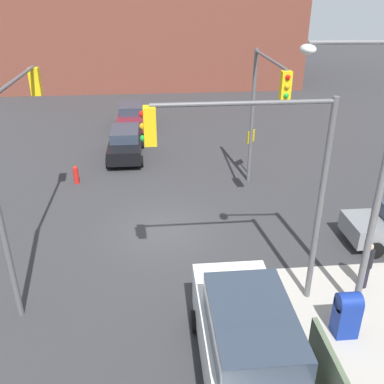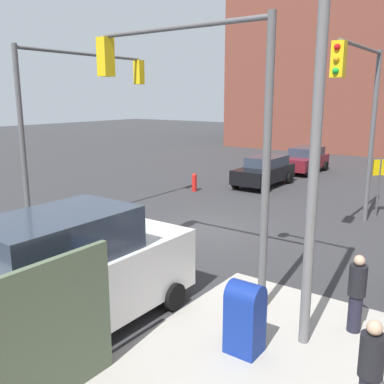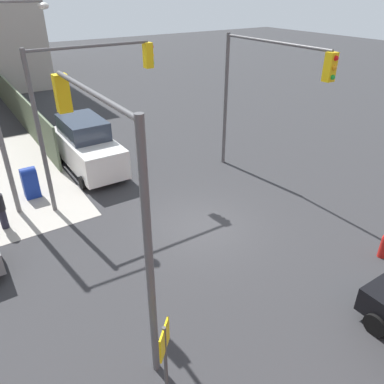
{
  "view_description": "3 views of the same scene",
  "coord_description": "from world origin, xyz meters",
  "px_view_note": "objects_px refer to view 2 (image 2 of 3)",
  "views": [
    {
      "loc": [
        15.05,
        -0.22,
        9.14
      ],
      "look_at": [
        0.4,
        1.15,
        1.9
      ],
      "focal_mm": 40.0,
      "sensor_mm": 36.0,
      "label": 1
    },
    {
      "loc": [
        12.78,
        8.52,
        4.8
      ],
      "look_at": [
        0.94,
        -0.04,
        1.56
      ],
      "focal_mm": 40.0,
      "sensor_mm": 36.0,
      "label": 2
    },
    {
      "loc": [
        -10.05,
        7.1,
        8.35
      ],
      "look_at": [
        0.04,
        0.45,
        1.69
      ],
      "focal_mm": 35.0,
      "sensor_mm": 36.0,
      "label": 3
    }
  ],
  "objects_px": {
    "van_white_delivery": "(74,274)",
    "traffic_signal_ne_corner": "(192,106)",
    "coupe_maroon": "(305,159)",
    "mailbox_blue": "(245,315)",
    "sedan_black": "(264,171)",
    "pedestrian_waiting": "(370,372)",
    "traffic_signal_nw_corner": "(361,103)",
    "street_lamp_corner": "(299,103)",
    "fire_hydrant": "(194,182)",
    "pedestrian_crossing": "(357,292)",
    "traffic_signal_se_corner": "(77,101)"
  },
  "relations": [
    {
      "from": "sedan_black",
      "to": "pedestrian_crossing",
      "type": "bearing_deg",
      "value": 33.58
    },
    {
      "from": "coupe_maroon",
      "to": "sedan_black",
      "type": "xyz_separation_m",
      "value": [
        5.5,
        -0.17,
        0.0
      ]
    },
    {
      "from": "traffic_signal_se_corner",
      "to": "sedan_black",
      "type": "height_order",
      "value": "traffic_signal_se_corner"
    },
    {
      "from": "coupe_maroon",
      "to": "pedestrian_crossing",
      "type": "bearing_deg",
      "value": 24.37
    },
    {
      "from": "pedestrian_crossing",
      "to": "pedestrian_waiting",
      "type": "bearing_deg",
      "value": -158.55
    },
    {
      "from": "mailbox_blue",
      "to": "fire_hydrant",
      "type": "height_order",
      "value": "mailbox_blue"
    },
    {
      "from": "van_white_delivery",
      "to": "fire_hydrant",
      "type": "bearing_deg",
      "value": -154.55
    },
    {
      "from": "traffic_signal_ne_corner",
      "to": "coupe_maroon",
      "type": "distance_m",
      "value": 19.27
    },
    {
      "from": "traffic_signal_se_corner",
      "to": "coupe_maroon",
      "type": "relative_size",
      "value": 1.5
    },
    {
      "from": "street_lamp_corner",
      "to": "pedestrian_crossing",
      "type": "relative_size",
      "value": 4.74
    },
    {
      "from": "traffic_signal_ne_corner",
      "to": "traffic_signal_nw_corner",
      "type": "bearing_deg",
      "value": 164.57
    },
    {
      "from": "traffic_signal_se_corner",
      "to": "sedan_black",
      "type": "distance_m",
      "value": 11.51
    },
    {
      "from": "coupe_maroon",
      "to": "van_white_delivery",
      "type": "relative_size",
      "value": 0.8
    },
    {
      "from": "van_white_delivery",
      "to": "traffic_signal_ne_corner",
      "type": "bearing_deg",
      "value": 166.59
    },
    {
      "from": "traffic_signal_se_corner",
      "to": "pedestrian_waiting",
      "type": "relative_size",
      "value": 3.78
    },
    {
      "from": "traffic_signal_nw_corner",
      "to": "street_lamp_corner",
      "type": "bearing_deg",
      "value": 6.83
    },
    {
      "from": "traffic_signal_nw_corner",
      "to": "street_lamp_corner",
      "type": "distance_m",
      "value": 7.83
    },
    {
      "from": "van_white_delivery",
      "to": "pedestrian_crossing",
      "type": "bearing_deg",
      "value": 125.94
    },
    {
      "from": "mailbox_blue",
      "to": "van_white_delivery",
      "type": "xyz_separation_m",
      "value": [
        1.41,
        -3.2,
        0.52
      ]
    },
    {
      "from": "street_lamp_corner",
      "to": "mailbox_blue",
      "type": "distance_m",
      "value": 4.09
    },
    {
      "from": "pedestrian_waiting",
      "to": "pedestrian_crossing",
      "type": "bearing_deg",
      "value": -60.36
    },
    {
      "from": "coupe_maroon",
      "to": "van_white_delivery",
      "type": "xyz_separation_m",
      "value": [
        21.52,
        3.5,
        0.44
      ]
    },
    {
      "from": "pedestrian_crossing",
      "to": "traffic_signal_se_corner",
      "type": "bearing_deg",
      "value": 81.63
    },
    {
      "from": "traffic_signal_ne_corner",
      "to": "pedestrian_crossing",
      "type": "distance_m",
      "value": 5.45
    },
    {
      "from": "coupe_maroon",
      "to": "sedan_black",
      "type": "bearing_deg",
      "value": -1.81
    },
    {
      "from": "mailbox_blue",
      "to": "pedestrian_crossing",
      "type": "xyz_separation_m",
      "value": [
        -2.0,
        1.5,
        0.11
      ]
    },
    {
      "from": "traffic_signal_nw_corner",
      "to": "traffic_signal_se_corner",
      "type": "xyz_separation_m",
      "value": [
        4.72,
        -9.0,
        0.07
      ]
    },
    {
      "from": "sedan_black",
      "to": "pedestrian_waiting",
      "type": "relative_size",
      "value": 2.54
    },
    {
      "from": "traffic_signal_se_corner",
      "to": "pedestrian_crossing",
      "type": "xyz_separation_m",
      "value": [
        2.08,
        11.0,
        -3.8
      ]
    },
    {
      "from": "mailbox_blue",
      "to": "pedestrian_crossing",
      "type": "height_order",
      "value": "pedestrian_crossing"
    },
    {
      "from": "coupe_maroon",
      "to": "pedestrian_waiting",
      "type": "height_order",
      "value": "pedestrian_waiting"
    },
    {
      "from": "coupe_maroon",
      "to": "street_lamp_corner",
      "type": "bearing_deg",
      "value": 20.5
    },
    {
      "from": "traffic_signal_se_corner",
      "to": "fire_hydrant",
      "type": "bearing_deg",
      "value": 177.59
    },
    {
      "from": "traffic_signal_se_corner",
      "to": "pedestrian_crossing",
      "type": "relative_size",
      "value": 3.85
    },
    {
      "from": "fire_hydrant",
      "to": "sedan_black",
      "type": "relative_size",
      "value": 0.22
    },
    {
      "from": "fire_hydrant",
      "to": "pedestrian_waiting",
      "type": "relative_size",
      "value": 0.55
    },
    {
      "from": "sedan_black",
      "to": "pedestrian_crossing",
      "type": "relative_size",
      "value": 2.59
    },
    {
      "from": "traffic_signal_nw_corner",
      "to": "mailbox_blue",
      "type": "relative_size",
      "value": 4.55
    },
    {
      "from": "traffic_signal_nw_corner",
      "to": "mailbox_blue",
      "type": "xyz_separation_m",
      "value": [
        8.8,
        0.5,
        -3.84
      ]
    },
    {
      "from": "street_lamp_corner",
      "to": "pedestrian_waiting",
      "type": "distance_m",
      "value": 4.58
    },
    {
      "from": "mailbox_blue",
      "to": "van_white_delivery",
      "type": "distance_m",
      "value": 3.53
    },
    {
      "from": "traffic_signal_nw_corner",
      "to": "mailbox_blue",
      "type": "height_order",
      "value": "traffic_signal_nw_corner"
    },
    {
      "from": "mailbox_blue",
      "to": "van_white_delivery",
      "type": "relative_size",
      "value": 0.26
    },
    {
      "from": "fire_hydrant",
      "to": "sedan_black",
      "type": "distance_m",
      "value": 4.15
    },
    {
      "from": "pedestrian_waiting",
      "to": "mailbox_blue",
      "type": "bearing_deg",
      "value": -3.49
    },
    {
      "from": "mailbox_blue",
      "to": "van_white_delivery",
      "type": "height_order",
      "value": "van_white_delivery"
    },
    {
      "from": "traffic_signal_nw_corner",
      "to": "fire_hydrant",
      "type": "relative_size",
      "value": 6.91
    },
    {
      "from": "van_white_delivery",
      "to": "pedestrian_waiting",
      "type": "relative_size",
      "value": 3.14
    },
    {
      "from": "fire_hydrant",
      "to": "coupe_maroon",
      "type": "bearing_deg",
      "value": 164.36
    },
    {
      "from": "traffic_signal_nw_corner",
      "to": "coupe_maroon",
      "type": "relative_size",
      "value": 1.5
    }
  ]
}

